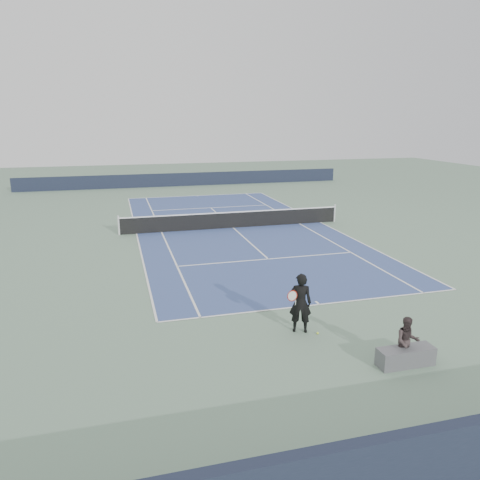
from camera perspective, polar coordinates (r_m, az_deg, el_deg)
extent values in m
plane|color=slate|center=(27.05, -0.84, 1.48)|extent=(80.00, 80.00, 0.00)
cube|color=#364A80|center=(27.05, -0.84, 1.49)|extent=(10.97, 23.77, 0.01)
cylinder|color=silver|center=(26.14, -14.57, 1.74)|extent=(0.10, 0.10, 1.07)
cylinder|color=silver|center=(29.15, 11.46, 3.23)|extent=(0.10, 0.10, 1.07)
cube|color=black|center=(26.95, -0.84, 2.43)|extent=(12.80, 0.03, 0.90)
cube|color=white|center=(26.85, -0.85, 3.41)|extent=(12.80, 0.04, 0.06)
cube|color=black|center=(44.24, -6.63, 7.35)|extent=(30.00, 0.25, 1.20)
imported|color=black|center=(13.98, 7.36, -7.61)|extent=(0.82, 0.71, 1.82)
torus|color=#A31B0D|center=(13.74, 6.39, -6.77)|extent=(0.34, 0.18, 0.36)
cylinder|color=white|center=(13.74, 6.39, -6.77)|extent=(0.29, 0.14, 0.32)
cylinder|color=white|center=(13.91, 6.78, -7.68)|extent=(0.08, 0.13, 0.27)
sphere|color=#D2E82F|center=(14.24, 9.44, -11.13)|extent=(0.07, 0.07, 0.07)
cube|color=#545559|center=(13.09, 19.54, -13.24)|extent=(1.58, 0.93, 0.48)
imported|color=#392D2D|center=(12.90, 19.70, -11.53)|extent=(0.75, 0.66, 1.29)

